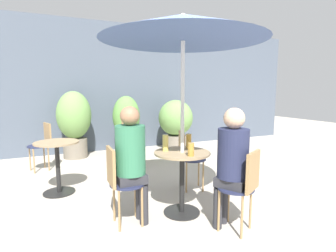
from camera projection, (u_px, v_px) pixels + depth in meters
The scene contains 18 objects.
ground_plane at pixel (206, 218), 2.96m from camera, with size 20.00×20.00×0.00m, color #B2A899.
storefront_wall at pixel (120, 87), 6.30m from camera, with size 10.00×0.06×3.00m.
cafe_table_near at pixel (182, 171), 3.01m from camera, with size 0.64×0.64×0.73m.
cafe_table_far at pixel (57, 159), 3.61m from camera, with size 0.59×0.59×0.73m.
bistro_chair_0 at pixel (119, 178), 2.72m from camera, with size 0.37×0.37×0.85m.
bistro_chair_1 at pixel (244, 183), 2.58m from camera, with size 0.41×0.42×0.85m.
bistro_chair_2 at pixel (132, 138), 5.07m from camera, with size 0.43×0.42×0.85m.
bistro_chair_3 at pixel (43, 142), 4.69m from camera, with size 0.41×0.39×0.85m.
bistro_chair_4 at pixel (187, 154), 3.74m from camera, with size 0.40×0.39×0.85m.
seated_person_0 at pixel (132, 155), 2.74m from camera, with size 0.32×0.31×1.27m.
seated_person_1 at pixel (232, 158), 2.63m from camera, with size 0.38×0.39×1.26m.
beer_glass_0 at pixel (165, 143), 3.02m from camera, with size 0.07×0.07×0.19m.
beer_glass_1 at pixel (191, 149), 2.79m from camera, with size 0.07×0.07×0.14m.
beer_glass_2 at pixel (189, 141), 3.15m from camera, with size 0.06×0.06×0.18m.
potted_plant_0 at pixel (74, 121), 5.53m from camera, with size 0.71×0.71×1.41m.
potted_plant_1 at pixel (126, 123), 5.84m from camera, with size 0.60×0.60×1.31m.
potted_plant_2 at pixel (176, 121), 6.29m from camera, with size 0.82×0.82×1.20m.
umbrella at pixel (183, 28), 2.80m from camera, with size 1.80×1.80×2.23m.
Camera 1 is at (-1.52, -2.38, 1.42)m, focal length 28.00 mm.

